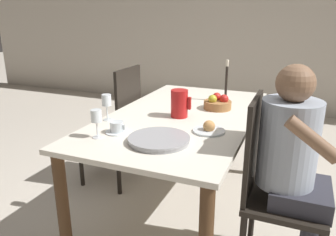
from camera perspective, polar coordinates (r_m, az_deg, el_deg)
The scene contains 14 objects.
ground_plane at distance 2.60m, azimuth 2.25°, elevation -15.54°, with size 20.00×20.00×0.00m, color beige.
wall_back at distance 5.09m, azimuth 14.65°, elevation 15.81°, with size 10.00×0.06×2.60m.
dining_table at distance 2.31m, azimuth 2.44°, elevation -1.75°, with size 0.95×1.72×0.76m.
chair_person_side at distance 1.91m, azimuth 17.48°, elevation -11.23°, with size 0.42×0.42×1.02m.
chair_opposite at distance 2.79m, azimuth -8.78°, elevation -1.16°, with size 0.42×0.42×1.02m.
person_seated at distance 1.83m, azimuth 21.04°, elevation -6.50°, with size 0.39×0.41×1.20m.
red_pitcher at distance 2.19m, azimuth 2.06°, elevation 2.57°, with size 0.14×0.11×0.19m.
wine_glass_water at distance 2.15m, azimuth -10.65°, elevation 2.85°, with size 0.06×0.06×0.17m.
wine_glass_juice at distance 1.86m, azimuth -12.37°, elevation 0.06°, with size 0.06×0.06×0.16m.
teacup_near_person at distance 1.94m, azimuth -8.86°, elevation -1.71°, with size 0.14×0.14×0.07m.
serving_tray at distance 1.78m, azimuth -1.58°, elevation -3.77°, with size 0.34×0.34×0.03m.
bread_plate at distance 1.95m, azimuth 7.15°, elevation -1.88°, with size 0.19×0.19×0.07m.
fruit_bowl at distance 2.42m, azimuth 8.62°, elevation 2.56°, with size 0.20×0.20×0.11m.
candlestick_tall at distance 2.64m, azimuth 10.08°, elevation 5.65°, with size 0.06×0.06×0.33m.
Camera 1 is at (0.74, -2.04, 1.43)m, focal length 35.00 mm.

